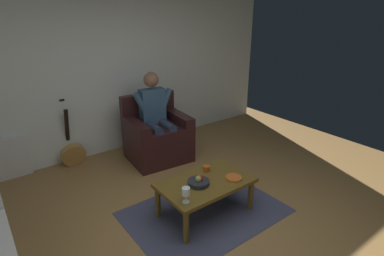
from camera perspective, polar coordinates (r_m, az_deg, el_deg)
The scene contains 12 objects.
ground_plane at distance 3.34m, azimuth 7.08°, elevation -19.13°, with size 6.68×6.68×0.00m, color olive.
wall_back at distance 4.91m, azimuth -14.59°, elevation 10.63°, with size 5.96×0.06×2.62m, color white.
rug at distance 3.63m, azimuth 2.38°, elevation -15.19°, with size 1.70×1.22×0.01m, color #3F4159.
armchair at distance 4.69m, azimuth -6.47°, elevation -1.66°, with size 0.91×0.82×0.96m.
person_seated at distance 4.55m, azimuth -6.60°, elevation 2.58°, with size 0.63×0.61×1.31m.
coffee_table at distance 3.43m, azimuth 2.47°, elevation -10.54°, with size 1.01×0.63×0.41m.
guitar at distance 4.82m, azimuth -21.13°, elevation -4.09°, with size 0.35×0.33×0.98m.
radiator at distance 4.80m, azimuth -30.97°, elevation -4.98°, with size 0.55×0.06×0.57m, color white.
wine_glass_near at distance 3.01m, azimuth -1.13°, elevation -11.76°, with size 0.08×0.08×0.16m.
fruit_bowl at distance 3.33m, azimuth 1.24°, elevation -9.88°, with size 0.23×0.23×0.11m.
decorative_dish at distance 3.47m, azimuth 7.68°, elevation -9.09°, with size 0.18×0.18×0.02m, color #BA5C23.
candle_jar at distance 3.58m, azimuth 2.68°, elevation -7.48°, with size 0.08×0.08×0.07m, color #B35119.
Camera 1 is at (1.82, 1.79, 2.16)m, focal length 28.93 mm.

